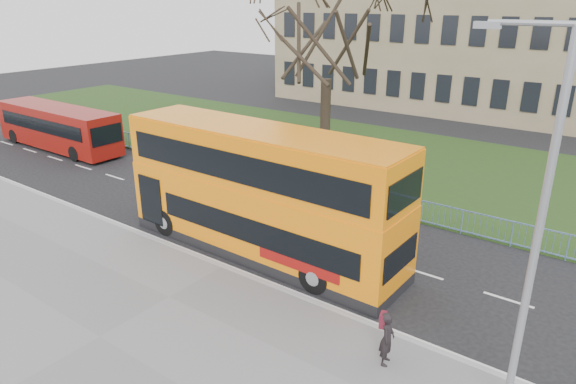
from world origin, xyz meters
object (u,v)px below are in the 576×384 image
Objects in this scene: red_bus at (58,127)px; pedestrian at (387,339)px; yellow_bus at (260,189)px; street_lamp at (534,226)px.

red_bus is 27.81m from pedestrian.
yellow_bus reaches higher than pedestrian.
red_bus is 30.89m from street_lamp.
yellow_bus is 7.86m from pedestrian.
yellow_bus is 10.70m from street_lamp.
red_bus is at bearing 60.64° from pedestrian.
street_lamp is (2.97, -0.01, 4.06)m from pedestrian.
red_bus is 1.19× the size of street_lamp.
yellow_bus is 1.32× the size of street_lamp.
red_bus is at bearing 170.56° from yellow_bus.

